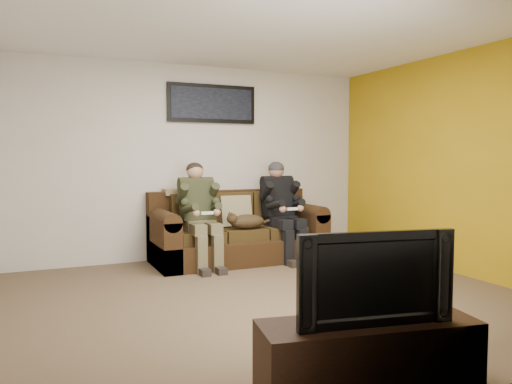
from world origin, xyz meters
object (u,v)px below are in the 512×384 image
person_left (199,208)px  television (369,275)px  cat (246,221)px  tv_stand (368,355)px  sofa (237,234)px  framed_poster (212,104)px  person_right (282,204)px

person_left → television: person_left is taller
television → cat: bearing=88.8°
tv_stand → sofa: bearing=89.9°
sofa → television: (-0.70, -3.78, 0.34)m
framed_poster → tv_stand: bearing=-96.8°
sofa → tv_stand: size_ratio=1.72×
person_right → framed_poster: (-0.78, 0.57, 1.36)m
sofa → framed_poster: 1.81m
person_right → framed_poster: size_ratio=1.05×
person_left → television: 3.59m
sofa → cat: bearing=-85.6°
person_right → sofa: bearing=162.0°
person_right → tv_stand: size_ratio=1.01×
framed_poster → television: framed_poster is taller
person_left → framed_poster: (0.38, 0.57, 1.37)m
person_right → television: person_right is taller
person_right → tv_stand: person_right is taller
cat → television: bearing=-101.5°
sofa → framed_poster: size_ratio=1.79×
framed_poster → television: bearing=-96.8°
person_right → television: (-1.27, -3.59, -0.06)m
person_right → television: bearing=-109.5°
framed_poster → television: (-0.50, -4.17, -1.42)m
framed_poster → person_left: bearing=-123.3°
sofa → television: television is taller
framed_poster → tv_stand: framed_poster is taller
person_left → cat: size_ratio=1.98×
person_left → framed_poster: size_ratio=1.04×
sofa → person_left: (-0.58, -0.19, 0.39)m
sofa → person_right: (0.58, -0.19, 0.39)m
sofa → cat: (0.02, -0.27, 0.20)m
person_left → person_right: (1.15, 0.00, 0.00)m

